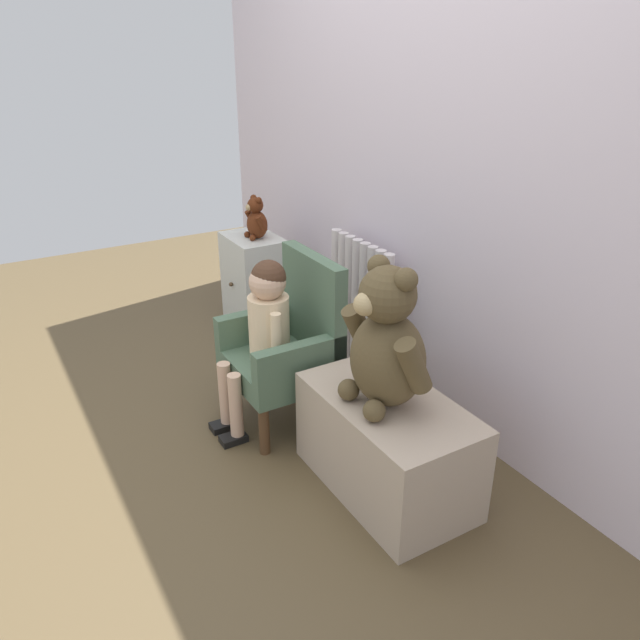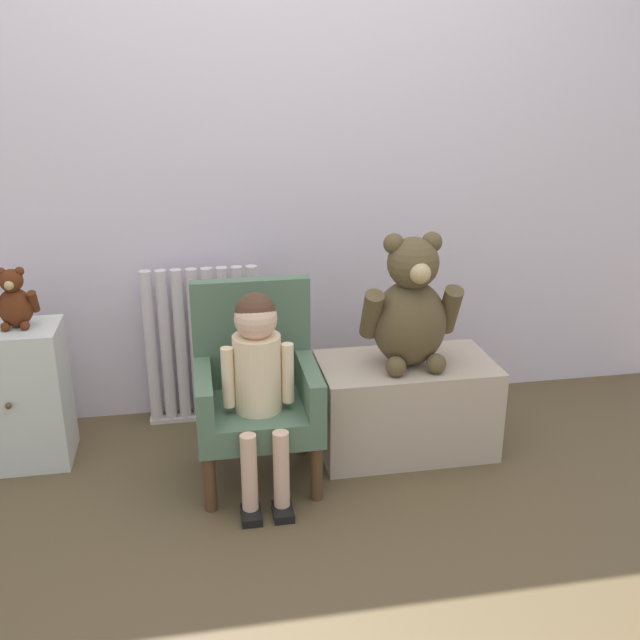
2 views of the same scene
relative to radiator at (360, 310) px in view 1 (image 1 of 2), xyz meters
name	(u,v)px [view 1 (image 1 of 2)]	position (x,y,z in m)	size (l,w,h in m)	color
ground_plane	(197,465)	(0.30, -0.97, -0.34)	(6.00, 6.00, 0.00)	brown
back_wall	(434,133)	(0.30, 0.12, 0.86)	(3.80, 0.05, 2.40)	silver
radiator	(360,310)	(0.00, 0.00, 0.00)	(0.50, 0.05, 0.69)	silver
small_dresser	(255,284)	(-0.71, -0.23, -0.06)	(0.36, 0.28, 0.56)	silver
child_armchair	(289,344)	(0.18, -0.48, 0.02)	(0.44, 0.40, 0.74)	#4C674F
child_figure	(263,322)	(0.18, -0.60, 0.15)	(0.25, 0.35, 0.75)	beige
low_bench	(387,444)	(0.78, -0.40, -0.15)	(0.69, 0.39, 0.38)	tan
large_teddy_bear	(387,344)	(0.78, -0.42, 0.26)	(0.38, 0.27, 0.52)	brown
small_teddy_bear	(256,220)	(-0.68, -0.22, 0.32)	(0.17, 0.12, 0.23)	#512310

